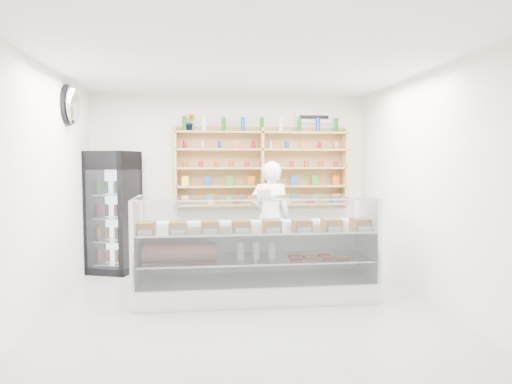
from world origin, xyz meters
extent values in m
plane|color=#ADADB2|center=(0.00, 0.00, 0.00)|extent=(5.00, 5.00, 0.00)
plane|color=white|center=(0.00, 0.00, 2.80)|extent=(5.00, 5.00, 0.00)
plane|color=white|center=(0.00, 2.50, 1.40)|extent=(4.50, 0.00, 4.50)
plane|color=white|center=(0.00, -2.50, 1.40)|extent=(4.50, 0.00, 4.50)
plane|color=white|center=(-2.25, 0.00, 1.40)|extent=(0.00, 5.00, 5.00)
plane|color=white|center=(2.25, 0.00, 1.40)|extent=(0.00, 5.00, 5.00)
cube|color=white|center=(0.17, 0.48, 0.12)|extent=(2.94, 0.83, 0.25)
cube|color=white|center=(0.17, 0.86, 0.55)|extent=(2.94, 0.05, 0.62)
cube|color=silver|center=(0.17, 0.48, 0.50)|extent=(2.83, 0.73, 0.02)
cube|color=silver|center=(0.17, 0.48, 0.86)|extent=(2.89, 0.77, 0.02)
cube|color=silver|center=(0.17, 0.08, 0.76)|extent=(2.89, 0.12, 1.03)
cube|color=silver|center=(0.17, 0.43, 1.28)|extent=(2.89, 0.58, 0.01)
imported|color=white|center=(0.56, 1.82, 0.86)|extent=(0.65, 0.45, 1.71)
cube|color=black|center=(-1.85, 2.11, 0.93)|extent=(0.85, 0.84, 1.87)
cube|color=#330436|center=(-1.75, 1.82, 1.73)|extent=(0.63, 0.24, 0.26)
cube|color=silver|center=(-1.75, 1.81, 0.85)|extent=(0.54, 0.19, 1.47)
cube|color=tan|center=(-0.90, 2.34, 1.59)|extent=(0.04, 0.28, 1.33)
cube|color=tan|center=(0.50, 2.34, 1.59)|extent=(0.04, 0.28, 1.33)
cube|color=tan|center=(1.90, 2.34, 1.59)|extent=(0.04, 0.28, 1.33)
cube|color=tan|center=(0.50, 2.34, 1.00)|extent=(2.80, 0.28, 0.03)
cube|color=tan|center=(0.50, 2.34, 1.30)|extent=(2.80, 0.28, 0.03)
cube|color=tan|center=(0.50, 2.34, 1.60)|extent=(2.80, 0.28, 0.03)
cube|color=tan|center=(0.50, 2.34, 1.90)|extent=(2.80, 0.28, 0.03)
cube|color=tan|center=(0.50, 2.34, 2.18)|extent=(2.80, 0.28, 0.03)
imported|color=#1E6626|center=(-0.66, 2.34, 2.33)|extent=(0.17, 0.14, 0.27)
ellipsoid|color=silver|center=(-2.17, 1.20, 2.45)|extent=(0.15, 0.50, 0.50)
cube|color=white|center=(1.40, 2.47, 2.45)|extent=(0.62, 0.03, 0.20)
camera|label=1|loc=(-0.49, -5.10, 1.73)|focal=32.00mm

